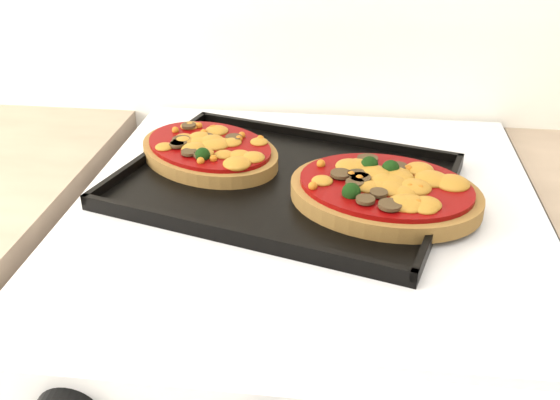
# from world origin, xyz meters

# --- Properties ---
(baking_tray) EXTENTS (0.48, 0.41, 0.02)m
(baking_tray) POSITION_xyz_m (-0.00, 1.72, 0.92)
(baking_tray) COLOR black
(baking_tray) RESTS_ON stove
(pizza_left) EXTENTS (0.27, 0.25, 0.03)m
(pizza_left) POSITION_xyz_m (-0.11, 1.78, 0.94)
(pizza_left) COLOR olive
(pizza_left) RESTS_ON baking_tray
(pizza_right) EXTENTS (0.28, 0.24, 0.03)m
(pizza_right) POSITION_xyz_m (0.13, 1.69, 0.94)
(pizza_right) COLOR olive
(pizza_right) RESTS_ON baking_tray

